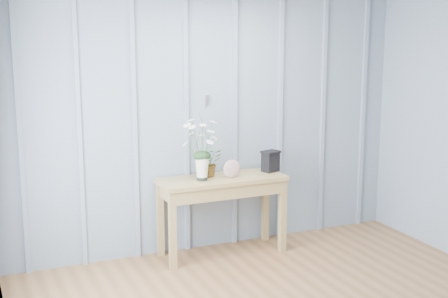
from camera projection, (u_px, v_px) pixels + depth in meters
name	position (u px, v px, depth m)	size (l,w,h in m)	color
room_shell	(278.00, 48.00, 4.62)	(4.00, 4.50, 2.50)	#7F90A3
sideboard	(222.00, 189.00, 5.86)	(1.20, 0.45, 0.75)	olive
daisy_vase	(202.00, 140.00, 5.66)	(0.42, 0.32, 0.60)	black
spider_plant	(209.00, 163.00, 5.85)	(0.24, 0.21, 0.27)	#173619
felt_disc_vessel	(232.00, 169.00, 5.81)	(0.17, 0.05, 0.17)	brown
carved_box	(271.00, 161.00, 6.05)	(0.20, 0.17, 0.20)	black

